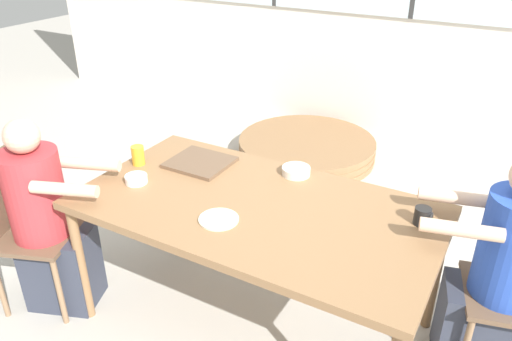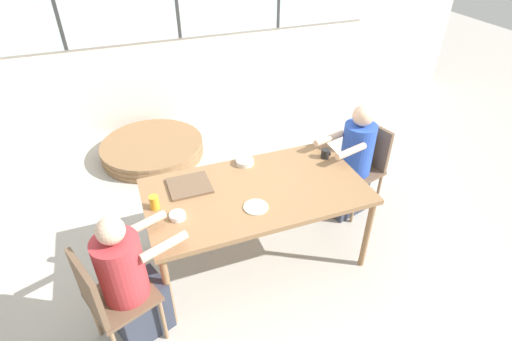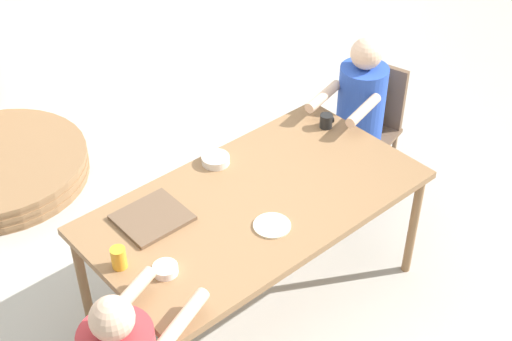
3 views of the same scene
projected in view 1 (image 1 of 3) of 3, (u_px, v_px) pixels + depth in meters
The scene contains 12 objects.
ground_plane at pixel (256, 319), 2.70m from camera, with size 16.00×16.00×0.00m, color #B2ADA3.
dining_table at pixel (256, 214), 2.39m from camera, with size 1.72×0.93×0.73m.
chair_for_woman_green_shirt at pixel (18, 220), 2.63m from camera, with size 0.52×0.52×0.87m.
person_woman_green_shirt at pixel (49, 226), 2.62m from camera, with size 0.60×0.47×1.09m.
person_man_blue_shirt at pixel (496, 280), 2.21m from camera, with size 0.58×0.41×1.13m.
food_tray_dark at pixel (200, 162), 2.74m from camera, with size 0.32×0.29×0.02m.
coffee_mug at pixel (423, 216), 2.20m from camera, with size 0.08×0.07×0.08m.
juice_glass at pixel (138, 155), 2.72m from camera, with size 0.07×0.07×0.11m.
bowl_white_shallow at pixel (136, 179), 2.55m from camera, with size 0.11×0.11×0.04m.
bowl_cereal at pixel (296, 171), 2.62m from camera, with size 0.15×0.15×0.04m.
plate_tortillas at pixel (219, 219), 2.24m from camera, with size 0.18×0.18×0.01m.
folded_table_stack at pixel (307, 149), 4.44m from camera, with size 1.21×1.21×0.18m.
Camera 1 is at (1.00, -1.76, 1.96)m, focal length 35.00 mm.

